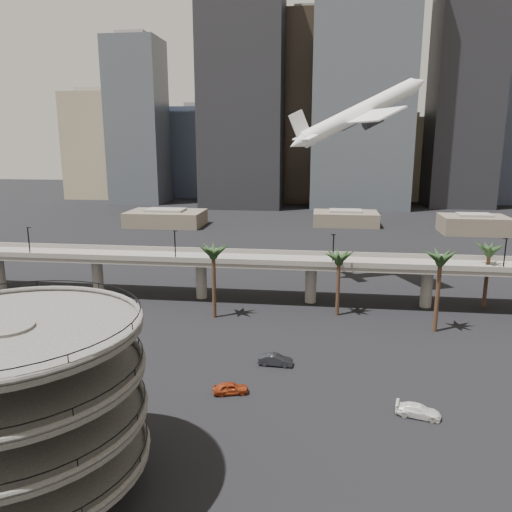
# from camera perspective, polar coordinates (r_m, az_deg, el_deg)

# --- Properties ---
(ground) EXTENTS (700.00, 700.00, 0.00)m
(ground) POSITION_cam_1_polar(r_m,az_deg,el_deg) (51.96, -8.71, -23.93)
(ground) COLOR black
(ground) RESTS_ON ground
(parking_ramp) EXTENTS (22.20, 22.20, 17.35)m
(parking_ramp) POSITION_cam_1_polar(r_m,az_deg,el_deg) (48.72, -25.86, -14.28)
(parking_ramp) COLOR #474542
(parking_ramp) RESTS_ON ground
(overpass) EXTENTS (130.00, 9.30, 14.70)m
(overpass) POSITION_cam_1_polar(r_m,az_deg,el_deg) (98.44, -0.08, -0.95)
(overpass) COLOR gray
(overpass) RESTS_ON ground
(palm_trees) EXTENTS (54.40, 18.40, 14.00)m
(palm_trees) POSITION_cam_1_polar(r_m,az_deg,el_deg) (89.88, 12.99, -0.06)
(palm_trees) COLOR #462E1E
(palm_trees) RESTS_ON ground
(low_buildings) EXTENTS (135.00, 27.50, 6.80)m
(low_buildings) POSITION_cam_1_polar(r_m,az_deg,el_deg) (184.28, 5.59, 4.14)
(low_buildings) COLOR brown
(low_buildings) RESTS_ON ground
(skyline) EXTENTS (269.00, 86.00, 125.44)m
(skyline) POSITION_cam_1_polar(r_m,az_deg,el_deg) (257.24, 8.30, 16.18)
(skyline) COLOR #817359
(skyline) RESTS_ON ground
(airborne_jet) EXTENTS (31.15, 29.65, 17.25)m
(airborne_jet) POSITION_cam_1_polar(r_m,az_deg,el_deg) (112.80, 11.67, 15.65)
(airborne_jet) COLOR white
(airborne_jet) RESTS_ON ground
(car_a) EXTENTS (4.76, 2.88, 1.52)m
(car_a) POSITION_cam_1_polar(r_m,az_deg,el_deg) (65.00, -2.93, -14.84)
(car_a) COLOR #9B3616
(car_a) RESTS_ON ground
(car_b) EXTENTS (4.95, 1.95, 1.60)m
(car_b) POSITION_cam_1_polar(r_m,az_deg,el_deg) (72.28, 2.24, -11.78)
(car_b) COLOR black
(car_b) RESTS_ON ground
(car_c) EXTENTS (5.40, 3.17, 1.47)m
(car_c) POSITION_cam_1_polar(r_m,az_deg,el_deg) (63.09, 18.05, -16.46)
(car_c) COLOR white
(car_c) RESTS_ON ground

